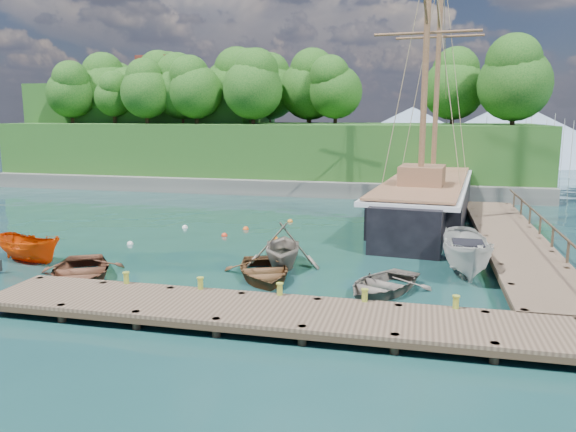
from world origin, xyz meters
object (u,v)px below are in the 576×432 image
motorboat_orange (31,262)px  cabin_boat_white (466,274)px  rowboat_1 (283,266)px  rowboat_2 (263,278)px  rowboat_0 (80,281)px  rowboat_3 (381,292)px  schooner (426,202)px

motorboat_orange → cabin_boat_white: cabin_boat_white is taller
rowboat_1 → motorboat_orange: (-11.80, -2.11, 0.00)m
rowboat_1 → motorboat_orange: bearing=178.8°
rowboat_1 → rowboat_2: bearing=-109.7°
rowboat_0 → cabin_boat_white: bearing=-11.6°
rowboat_2 → cabin_boat_white: bearing=-5.9°
rowboat_3 → cabin_boat_white: bearing=70.3°
rowboat_2 → motorboat_orange: 11.49m
rowboat_0 → rowboat_3: 12.56m
motorboat_orange → schooner: size_ratio=0.14×
rowboat_2 → schooner: bearing=43.3°
rowboat_1 → rowboat_0: bearing=-162.7°
rowboat_1 → cabin_boat_white: (8.18, 0.55, 0.00)m
rowboat_0 → rowboat_1: size_ratio=1.22×
rowboat_1 → rowboat_2: rowboat_1 is taller
cabin_boat_white → schooner: size_ratio=0.19×
rowboat_1 → rowboat_2: (-0.32, -2.14, 0.00)m
rowboat_1 → motorboat_orange: 11.99m
rowboat_0 → cabin_boat_white: size_ratio=0.95×
rowboat_1 → cabin_boat_white: rowboat_1 is taller
rowboat_2 → cabin_boat_white: cabin_boat_white is taller
rowboat_0 → rowboat_1: (7.75, 4.24, 0.00)m
rowboat_0 → motorboat_orange: 4.58m
rowboat_2 → schooner: schooner is taller
rowboat_2 → rowboat_3: size_ratio=1.05×
rowboat_2 → motorboat_orange: motorboat_orange is taller
rowboat_2 → schooner: 17.22m
cabin_boat_white → rowboat_0: bearing=-165.9°
rowboat_3 → rowboat_0: bearing=-148.2°
rowboat_2 → motorboat_orange: (-11.49, 0.03, 0.00)m
schooner → rowboat_0: bearing=-122.5°
motorboat_orange → cabin_boat_white: (19.98, 2.67, 0.00)m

